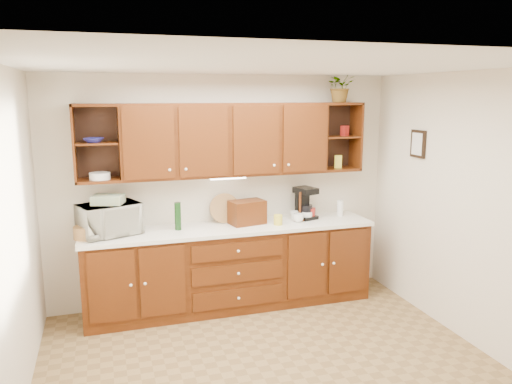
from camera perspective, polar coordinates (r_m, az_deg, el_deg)
floor at (r=4.64m, az=1.93°, el=-19.73°), size 4.00×4.00×0.00m
ceiling at (r=4.00m, az=2.17°, el=14.26°), size 4.00×4.00×0.00m
back_wall at (r=5.77m, az=-3.71°, el=0.28°), size 4.00×0.00×4.00m
left_wall at (r=3.97m, az=-26.50°, el=-5.85°), size 0.00×3.50×3.50m
right_wall at (r=5.14m, az=23.62°, el=-1.98°), size 0.00×3.50×3.50m
base_cabinets at (r=5.71m, az=-2.88°, el=-8.67°), size 3.20×0.60×0.90m
countertop at (r=5.56m, az=-2.90°, el=-4.14°), size 3.24×0.64×0.04m
upper_cabinets at (r=5.54m, az=-3.29°, el=6.02°), size 3.20×0.33×0.80m
undercabinet_light at (r=5.54m, az=-3.20°, el=1.61°), size 0.40×0.05×0.02m
framed_picture at (r=5.74m, az=18.04°, el=5.25°), size 0.03×0.24×0.30m
wicker_basket at (r=5.37m, az=-18.83°, el=-4.37°), size 0.34×0.34×0.13m
microwave at (r=5.41m, az=-16.42°, el=-3.01°), size 0.70×0.59×0.33m
towel_stack at (r=5.36m, az=-16.54°, el=-0.83°), size 0.36×0.31×0.09m
wine_bottle at (r=5.44m, az=-8.92°, el=-2.74°), size 0.08×0.08×0.30m
woven_tray at (r=5.73m, az=-3.59°, el=-3.41°), size 0.35×0.11×0.34m
bread_box at (r=5.63m, az=-1.01°, el=-2.33°), size 0.42×0.31×0.27m
mug_tree at (r=5.83m, az=5.03°, el=-2.73°), size 0.27×0.28×0.33m
canister_red at (r=5.92m, az=6.22°, el=-2.44°), size 0.16×0.16×0.13m
canister_white at (r=6.09m, az=9.59°, el=-1.82°), size 0.10×0.10×0.19m
canister_yellow at (r=5.61m, az=2.54°, el=-3.20°), size 0.13×0.13×0.12m
coffee_maker at (r=5.92m, az=5.59°, el=-1.29°), size 0.26×0.30×0.37m
bowl_stack at (r=5.34m, az=-18.06°, el=5.65°), size 0.25×0.25×0.05m
plate_stack at (r=5.38m, az=-17.43°, el=1.76°), size 0.24×0.24×0.07m
pantry_box_yellow at (r=6.02m, az=9.36°, el=3.44°), size 0.10×0.09×0.15m
pantry_box_red at (r=6.03m, az=10.10°, el=6.91°), size 0.10×0.10×0.12m
potted_plant at (r=5.95m, az=9.64°, el=11.85°), size 0.35×0.31×0.37m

